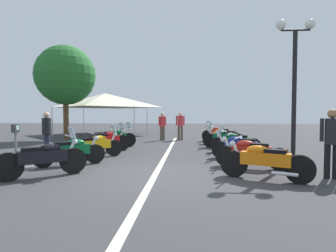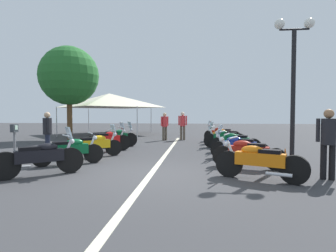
{
  "view_description": "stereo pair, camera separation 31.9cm",
  "coord_description": "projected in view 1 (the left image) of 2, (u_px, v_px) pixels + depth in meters",
  "views": [
    {
      "loc": [
        -6.95,
        -0.86,
        1.56
      ],
      "look_at": [
        4.44,
        0.0,
        1.07
      ],
      "focal_mm": 29.4,
      "sensor_mm": 36.0,
      "label": 1
    },
    {
      "loc": [
        -6.95,
        -1.18,
        1.56
      ],
      "look_at": [
        4.44,
        0.0,
        1.07
      ],
      "focal_mm": 29.4,
      "sensor_mm": 36.0,
      "label": 2
    }
  ],
  "objects": [
    {
      "name": "bystander_2",
      "position": [
        180.0,
        124.0,
        16.64
      ],
      "size": [
        0.32,
        0.53,
        1.71
      ],
      "rotation": [
        0.0,
        0.0,
        6.26
      ],
      "color": "brown",
      "rests_on": "ground_plane"
    },
    {
      "name": "motorcycle_left_row_2",
      "position": [
        95.0,
        145.0,
        9.88
      ],
      "size": [
        1.44,
        1.72,
        1.19
      ],
      "rotation": [
        0.0,
        0.0,
        -0.88
      ],
      "color": "black",
      "rests_on": "ground_plane"
    },
    {
      "name": "parking_meter",
      "position": [
        16.0,
        139.0,
        7.36
      ],
      "size": [
        0.19,
        0.14,
        1.29
      ],
      "rotation": [
        0.0,
        0.0,
        -1.65
      ],
      "color": "slate",
      "rests_on": "ground_plane"
    },
    {
      "name": "lane_centre_stripe",
      "position": [
        166.0,
        155.0,
        10.49
      ],
      "size": [
        15.25,
        0.16,
        0.01
      ],
      "primitive_type": "cube",
      "color": "beige",
      "rests_on": "ground_plane"
    },
    {
      "name": "bystander_3",
      "position": [
        47.0,
        131.0,
        10.06
      ],
      "size": [
        0.43,
        0.38,
        1.65
      ],
      "rotation": [
        0.0,
        0.0,
        5.42
      ],
      "color": "#1E2338",
      "rests_on": "ground_plane"
    },
    {
      "name": "motorcycle_right_row_3",
      "position": [
        235.0,
        142.0,
        11.01
      ],
      "size": [
        0.91,
        1.96,
        0.99
      ],
      "rotation": [
        0.0,
        0.0,
        1.26
      ],
      "color": "black",
      "rests_on": "ground_plane"
    },
    {
      "name": "ground_plane",
      "position": [
        155.0,
        175.0,
        7.06
      ],
      "size": [
        80.0,
        80.0,
        0.0
      ],
      "primitive_type": "plane",
      "color": "#38383A"
    },
    {
      "name": "traffic_cone_1",
      "position": [
        288.0,
        159.0,
        7.85
      ],
      "size": [
        0.36,
        0.36,
        0.61
      ],
      "color": "orange",
      "rests_on": "ground_plane"
    },
    {
      "name": "motorcycle_right_row_5",
      "position": [
        222.0,
        136.0,
        14.04
      ],
      "size": [
        1.06,
        2.04,
        0.99
      ],
      "rotation": [
        0.0,
        0.0,
        1.16
      ],
      "color": "black",
      "rests_on": "ground_plane"
    },
    {
      "name": "motorcycle_right_row_2",
      "position": [
        240.0,
        146.0,
        9.46
      ],
      "size": [
        0.97,
        1.96,
        1.19
      ],
      "rotation": [
        0.0,
        0.0,
        1.21
      ],
      "color": "black",
      "rests_on": "ground_plane"
    },
    {
      "name": "bystander_1",
      "position": [
        162.0,
        124.0,
        16.38
      ],
      "size": [
        0.37,
        0.43,
        1.66
      ],
      "rotation": [
        0.0,
        0.0,
        0.7
      ],
      "color": "brown",
      "rests_on": "ground_plane"
    },
    {
      "name": "motorcycle_left_row_0",
      "position": [
        44.0,
        158.0,
        6.8
      ],
      "size": [
        1.5,
        1.75,
        1.23
      ],
      "rotation": [
        0.0,
        0.0,
        -0.87
      ],
      "color": "black",
      "rests_on": "ground_plane"
    },
    {
      "name": "motorcycle_right_row_4",
      "position": [
        224.0,
        138.0,
        12.61
      ],
      "size": [
        0.94,
        2.02,
        1.22
      ],
      "rotation": [
        0.0,
        0.0,
        1.23
      ],
      "color": "black",
      "rests_on": "ground_plane"
    },
    {
      "name": "motorcycle_right_row_1",
      "position": [
        251.0,
        153.0,
        7.95
      ],
      "size": [
        0.94,
        2.03,
        0.99
      ],
      "rotation": [
        0.0,
        0.0,
        1.25
      ],
      "color": "black",
      "rests_on": "ground_plane"
    },
    {
      "name": "motorcycle_left_row_4",
      "position": [
        115.0,
        137.0,
        12.95
      ],
      "size": [
        1.2,
        1.85,
        1.22
      ],
      "rotation": [
        0.0,
        0.0,
        -1.03
      ],
      "color": "black",
      "rests_on": "ground_plane"
    },
    {
      "name": "street_lamp_twin_globe",
      "position": [
        295.0,
        64.0,
        8.76
      ],
      "size": [
        0.32,
        1.22,
        4.57
      ],
      "color": "black",
      "rests_on": "ground_plane"
    },
    {
      "name": "motorcycle_left_row_3",
      "position": [
        107.0,
        140.0,
        11.48
      ],
      "size": [
        1.29,
        1.75,
        1.22
      ],
      "rotation": [
        0.0,
        0.0,
        -0.96
      ],
      "color": "black",
      "rests_on": "ground_plane"
    },
    {
      "name": "motorcycle_right_row_0",
      "position": [
        265.0,
        161.0,
        6.49
      ],
      "size": [
        1.06,
        2.01,
        1.01
      ],
      "rotation": [
        0.0,
        0.0,
        1.14
      ],
      "color": "black",
      "rests_on": "ground_plane"
    },
    {
      "name": "bystander_0",
      "position": [
        332.0,
        138.0,
        6.61
      ],
      "size": [
        0.32,
        0.51,
        1.69
      ],
      "rotation": [
        0.0,
        0.0,
        2.85
      ],
      "color": "black",
      "rests_on": "ground_plane"
    },
    {
      "name": "roadside_tree_0",
      "position": [
        65.0,
        76.0,
        16.73
      ],
      "size": [
        3.6,
        3.6,
        5.74
      ],
      "color": "brown",
      "rests_on": "ground_plane"
    },
    {
      "name": "motorcycle_left_row_1",
      "position": [
        71.0,
        151.0,
        8.38
      ],
      "size": [
        1.29,
        1.84,
        0.98
      ],
      "rotation": [
        0.0,
        0.0,
        -0.99
      ],
      "color": "black",
      "rests_on": "ground_plane"
    },
    {
      "name": "event_tent",
      "position": [
        105.0,
        100.0,
        21.37
      ],
      "size": [
        6.33,
        6.33,
        3.2
      ],
      "color": "beige",
      "rests_on": "ground_plane"
    },
    {
      "name": "motorcycle_right_row_6",
      "position": [
        219.0,
        134.0,
        15.5
      ],
      "size": [
        1.17,
        1.99,
        1.21
      ],
      "rotation": [
        0.0,
        0.0,
        1.08
      ],
      "color": "black",
      "rests_on": "ground_plane"
    }
  ]
}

